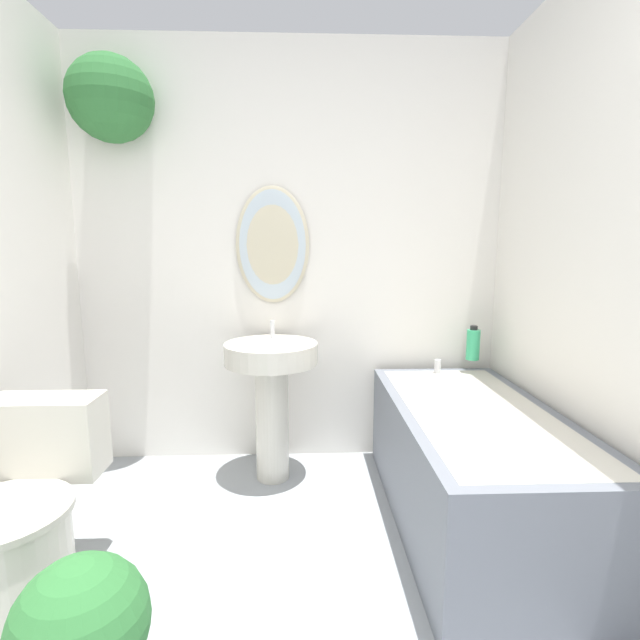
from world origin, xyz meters
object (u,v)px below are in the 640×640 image
at_px(toilet, 18,527).
at_px(bathtub, 473,464).
at_px(shampoo_bottle, 473,344).
at_px(pedestal_sink, 272,383).
at_px(potted_plant, 82,636).

relative_size(toilet, bathtub, 0.49).
bearing_deg(toilet, shampoo_bottle, 27.40).
bearing_deg(bathtub, pedestal_sink, 153.65).
relative_size(bathtub, potted_plant, 3.04).
bearing_deg(pedestal_sink, toilet, -133.20).
bearing_deg(pedestal_sink, potted_plant, -107.50).
bearing_deg(toilet, potted_plant, -46.15).
bearing_deg(potted_plant, shampoo_bottle, 43.09).
bearing_deg(toilet, pedestal_sink, 46.80).
xyz_separation_m(toilet, potted_plant, (0.42, -0.43, -0.04)).
relative_size(shampoo_bottle, potted_plant, 0.42).
xyz_separation_m(toilet, shampoo_bottle, (1.97, 1.02, 0.42)).
distance_m(pedestal_sink, bathtub, 1.08).
height_order(pedestal_sink, bathtub, pedestal_sink).
height_order(toilet, pedestal_sink, pedestal_sink).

